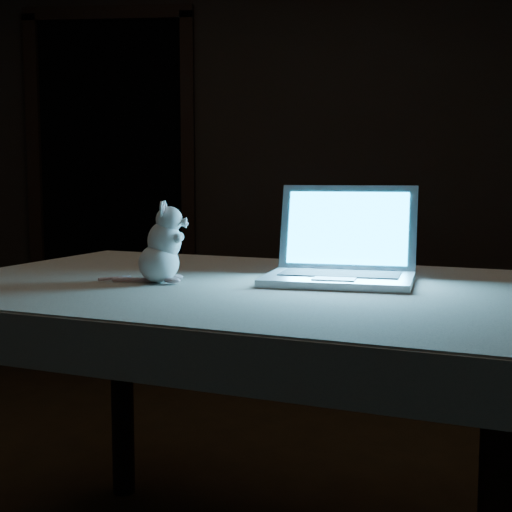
# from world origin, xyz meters

# --- Properties ---
(back_wall) EXTENTS (4.50, 0.04, 2.60)m
(back_wall) POSITION_xyz_m (0.00, 2.50, 1.30)
(back_wall) COLOR black
(back_wall) RESTS_ON ground
(doorway) EXTENTS (1.06, 0.36, 2.13)m
(doorway) POSITION_xyz_m (-1.10, 2.50, 1.06)
(doorway) COLOR black
(doorway) RESTS_ON back_wall
(table) EXTENTS (1.76, 1.41, 0.82)m
(table) POSITION_xyz_m (0.05, -0.21, 0.41)
(table) COLOR black
(table) RESTS_ON floor
(tablecloth) EXTENTS (1.83, 1.41, 0.11)m
(tablecloth) POSITION_xyz_m (-0.04, -0.18, 0.77)
(tablecloth) COLOR #BEB1A0
(tablecloth) RESTS_ON table
(laptop) EXTENTS (0.42, 0.39, 0.26)m
(laptop) POSITION_xyz_m (0.27, -0.18, 0.96)
(laptop) COLOR silver
(laptop) RESTS_ON tablecloth
(plush_mouse) EXTENTS (0.17, 0.17, 0.21)m
(plush_mouse) POSITION_xyz_m (-0.19, -0.22, 0.93)
(plush_mouse) COLOR silver
(plush_mouse) RESTS_ON tablecloth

